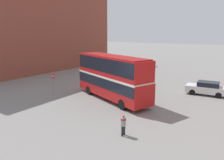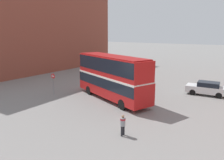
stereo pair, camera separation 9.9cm
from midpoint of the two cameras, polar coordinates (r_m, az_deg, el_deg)
The scene contains 6 objects.
ground_plane at distance 23.15m, azimuth 4.30°, elevation -5.67°, with size 240.00×240.00×0.00m, color gray.
building_row_left at distance 45.76m, azimuth -20.35°, elevation 14.13°, with size 12.23×34.11×18.30m.
double_decker_bus at distance 23.31m, azimuth 0.12°, elevation 1.38°, with size 10.50×5.95×4.75m.
pedestrian_foreground at distance 15.57m, azimuth 3.02°, elevation -11.18°, with size 0.41×0.41×1.54m.
parked_car_kerb_near at distance 27.62m, azimuth 23.63°, elevation -2.00°, with size 4.61×2.24×1.56m.
no_entry_sign at distance 26.08m, azimuth -15.01°, elevation -0.20°, with size 0.59×0.08×2.52m.
Camera 2 is at (11.05, -19.04, 7.16)m, focal length 35.00 mm.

